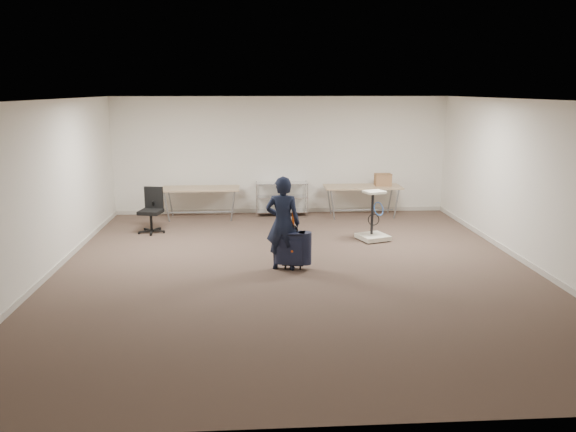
{
  "coord_description": "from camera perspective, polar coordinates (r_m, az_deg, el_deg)",
  "views": [
    {
      "loc": [
        -0.7,
        -8.97,
        2.96
      ],
      "look_at": [
        -0.1,
        0.3,
        0.86
      ],
      "focal_mm": 35.0,
      "sensor_mm": 36.0,
      "label": 1
    }
  ],
  "objects": [
    {
      "name": "folding_table_left",
      "position": [
        13.17,
        -8.88,
        2.63
      ],
      "size": [
        1.8,
        0.75,
        0.73
      ],
      "color": "tan",
      "rests_on": "ground"
    },
    {
      "name": "room_shell",
      "position": [
        10.77,
        0.17,
        -2.92
      ],
      "size": [
        8.0,
        9.0,
        9.0
      ],
      "color": "white",
      "rests_on": "ground"
    },
    {
      "name": "folding_table_right",
      "position": [
        13.37,
        7.58,
        2.82
      ],
      "size": [
        1.8,
        0.75,
        0.73
      ],
      "color": "tan",
      "rests_on": "ground"
    },
    {
      "name": "ground",
      "position": [
        9.47,
        0.74,
        -5.46
      ],
      "size": [
        9.0,
        9.0,
        0.0
      ],
      "primitive_type": "plane",
      "color": "#443229",
      "rests_on": "ground"
    },
    {
      "name": "person",
      "position": [
        9.31,
        -0.53,
        -0.73
      ],
      "size": [
        0.64,
        0.48,
        1.58
      ],
      "primitive_type": "imported",
      "rotation": [
        0.0,
        0.0,
        2.95
      ],
      "color": "black",
      "rests_on": "ground"
    },
    {
      "name": "office_chair",
      "position": [
        12.17,
        -13.66,
        -0.29
      ],
      "size": [
        0.57,
        0.57,
        0.95
      ],
      "color": "black",
      "rests_on": "ground"
    },
    {
      "name": "wire_shelf",
      "position": [
        13.42,
        -0.64,
        1.94
      ],
      "size": [
        1.22,
        0.47,
        0.8
      ],
      "color": "silver",
      "rests_on": "ground"
    },
    {
      "name": "equipment_cart",
      "position": [
        11.35,
        8.66,
        -1.14
      ],
      "size": [
        0.7,
        0.7,
        1.0
      ],
      "color": "beige",
      "rests_on": "ground"
    },
    {
      "name": "suitcase",
      "position": [
        9.38,
        0.51,
        -3.27
      ],
      "size": [
        0.43,
        0.3,
        1.09
      ],
      "color": "black",
      "rests_on": "ground"
    },
    {
      "name": "cardboard_box",
      "position": [
        13.49,
        9.62,
        3.67
      ],
      "size": [
        0.38,
        0.29,
        0.28
      ],
      "primitive_type": "cube",
      "rotation": [
        0.0,
        0.0,
        -0.02
      ],
      "color": "#9D6C49",
      "rests_on": "folding_table_right"
    }
  ]
}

